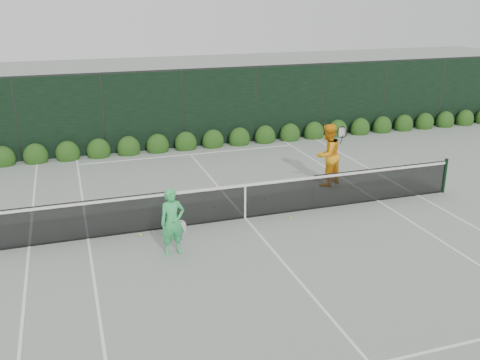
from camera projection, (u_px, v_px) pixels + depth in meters
name	position (u px, v px, depth m)	size (l,w,h in m)	color
ground	(245.00, 218.00, 14.46)	(80.00, 80.00, 0.00)	gray
tennis_net	(244.00, 200.00, 14.28)	(12.90, 0.10, 1.07)	black
player_woman	(173.00, 222.00, 12.24)	(0.66, 0.44, 1.60)	#3AC668
player_man	(328.00, 155.00, 16.68)	(1.18, 1.07, 1.97)	#FFA415
court_lines	(245.00, 218.00, 14.46)	(11.03, 23.83, 0.01)	white
windscreen_fence	(286.00, 201.00, 11.53)	(32.00, 21.07, 3.06)	black
hedge_row	(186.00, 143.00, 20.79)	(31.66, 0.65, 0.94)	#193B10
tennis_balls	(239.00, 212.00, 14.81)	(5.61, 1.63, 0.07)	#D1ED34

